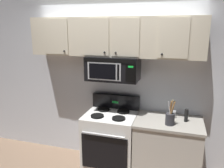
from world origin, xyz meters
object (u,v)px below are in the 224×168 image
object	(u,v)px
over_range_microwave	(113,68)
salt_shaker	(174,114)
pepper_mill	(186,115)
stove_range	(111,141)
utensil_crock_charcoal	(170,118)

from	to	relation	value
over_range_microwave	salt_shaker	xyz separation A→B (m)	(0.91, 0.02, -0.62)
salt_shaker	pepper_mill	world-z (taller)	pepper_mill
stove_range	pepper_mill	xyz separation A→B (m)	(1.07, 0.04, 0.52)
over_range_microwave	pepper_mill	xyz separation A→B (m)	(1.07, -0.07, -0.59)
stove_range	salt_shaker	world-z (taller)	stove_range
stove_range	salt_shaker	size ratio (longest dim) A/B	10.65
over_range_microwave	pepper_mill	bearing A→B (deg)	-3.90
utensil_crock_charcoal	pepper_mill	world-z (taller)	utensil_crock_charcoal
salt_shaker	stove_range	bearing A→B (deg)	-171.62
utensil_crock_charcoal	over_range_microwave	bearing A→B (deg)	164.36
over_range_microwave	stove_range	bearing A→B (deg)	-89.86
stove_range	pepper_mill	bearing A→B (deg)	2.35
over_range_microwave	pepper_mill	distance (m)	1.22
stove_range	utensil_crock_charcoal	bearing A→B (deg)	-8.22
utensil_crock_charcoal	pepper_mill	size ratio (longest dim) A/B	1.92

